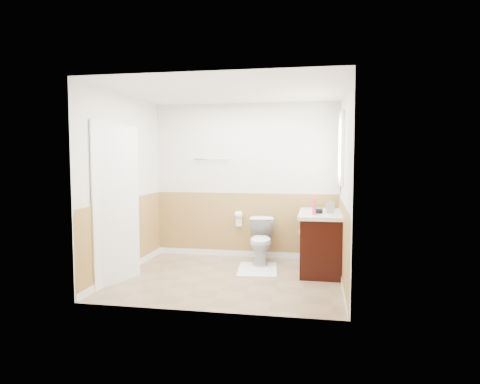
% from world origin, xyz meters
% --- Properties ---
extents(floor, '(3.00, 3.00, 0.00)m').
position_xyz_m(floor, '(0.00, 0.00, 0.00)').
color(floor, '#8C7051').
rests_on(floor, ground).
extents(ceiling, '(3.00, 3.00, 0.00)m').
position_xyz_m(ceiling, '(0.00, 0.00, 2.50)').
color(ceiling, white).
rests_on(ceiling, floor).
extents(wall_back, '(3.00, 0.00, 3.00)m').
position_xyz_m(wall_back, '(0.00, 1.30, 1.25)').
color(wall_back, silver).
rests_on(wall_back, floor).
extents(wall_front, '(3.00, 0.00, 3.00)m').
position_xyz_m(wall_front, '(0.00, -1.30, 1.25)').
color(wall_front, silver).
rests_on(wall_front, floor).
extents(wall_left, '(0.00, 3.00, 3.00)m').
position_xyz_m(wall_left, '(-1.50, 0.00, 1.25)').
color(wall_left, silver).
rests_on(wall_left, floor).
extents(wall_right, '(0.00, 3.00, 3.00)m').
position_xyz_m(wall_right, '(1.50, 0.00, 1.25)').
color(wall_right, silver).
rests_on(wall_right, floor).
extents(wainscot_back, '(3.00, 0.00, 3.00)m').
position_xyz_m(wainscot_back, '(0.00, 1.29, 0.50)').
color(wainscot_back, '#A17E40').
rests_on(wainscot_back, floor).
extents(wainscot_front, '(3.00, 0.00, 3.00)m').
position_xyz_m(wainscot_front, '(0.00, -1.29, 0.50)').
color(wainscot_front, '#A17E40').
rests_on(wainscot_front, floor).
extents(wainscot_left, '(0.00, 2.60, 2.60)m').
position_xyz_m(wainscot_left, '(-1.49, 0.00, 0.50)').
color(wainscot_left, '#A17E40').
rests_on(wainscot_left, floor).
extents(wainscot_right, '(0.00, 2.60, 2.60)m').
position_xyz_m(wainscot_right, '(1.49, 0.00, 0.50)').
color(wainscot_right, '#A17E40').
rests_on(wainscot_right, floor).
extents(toilet, '(0.46, 0.72, 0.70)m').
position_xyz_m(toilet, '(0.32, 0.86, 0.35)').
color(toilet, silver).
rests_on(toilet, floor).
extents(bath_mat, '(0.63, 0.85, 0.02)m').
position_xyz_m(bath_mat, '(0.32, 0.47, 0.01)').
color(bath_mat, white).
rests_on(bath_mat, floor).
extents(vanity_cabinet, '(0.55, 1.10, 0.80)m').
position_xyz_m(vanity_cabinet, '(1.21, 0.59, 0.40)').
color(vanity_cabinet, black).
rests_on(vanity_cabinet, floor).
extents(vanity_knob_left, '(0.03, 0.03, 0.03)m').
position_xyz_m(vanity_knob_left, '(0.91, 0.49, 0.55)').
color(vanity_knob_left, '#B6B5BC').
rests_on(vanity_knob_left, vanity_cabinet).
extents(vanity_knob_right, '(0.03, 0.03, 0.03)m').
position_xyz_m(vanity_knob_right, '(0.91, 0.69, 0.55)').
color(vanity_knob_right, silver).
rests_on(vanity_knob_right, vanity_cabinet).
extents(countertop, '(0.60, 1.15, 0.05)m').
position_xyz_m(countertop, '(1.20, 0.59, 0.83)').
color(countertop, silver).
rests_on(countertop, vanity_cabinet).
extents(sink_basin, '(0.36, 0.36, 0.02)m').
position_xyz_m(sink_basin, '(1.21, 0.74, 0.86)').
color(sink_basin, silver).
rests_on(sink_basin, countertop).
extents(faucet, '(0.02, 0.02, 0.14)m').
position_xyz_m(faucet, '(1.39, 0.74, 0.92)').
color(faucet, white).
rests_on(faucet, countertop).
extents(lotion_bottle, '(0.05, 0.05, 0.22)m').
position_xyz_m(lotion_bottle, '(1.11, 0.30, 0.96)').
color(lotion_bottle, '#D0355C').
rests_on(lotion_bottle, countertop).
extents(soap_dispenser, '(0.10, 0.11, 0.21)m').
position_xyz_m(soap_dispenser, '(1.33, 0.53, 0.95)').
color(soap_dispenser, gray).
rests_on(soap_dispenser, countertop).
extents(hair_dryer_body, '(0.14, 0.07, 0.07)m').
position_xyz_m(hair_dryer_body, '(1.16, 0.45, 0.89)').
color(hair_dryer_body, black).
rests_on(hair_dryer_body, countertop).
extents(hair_dryer_handle, '(0.03, 0.03, 0.07)m').
position_xyz_m(hair_dryer_handle, '(1.13, 0.53, 0.86)').
color(hair_dryer_handle, black).
rests_on(hair_dryer_handle, countertop).
extents(mirror_panel, '(0.02, 0.35, 0.90)m').
position_xyz_m(mirror_panel, '(1.48, 1.10, 1.55)').
color(mirror_panel, silver).
rests_on(mirror_panel, wall_right).
extents(window_frame, '(0.04, 0.80, 1.00)m').
position_xyz_m(window_frame, '(1.47, 0.59, 1.75)').
color(window_frame, white).
rests_on(window_frame, wall_right).
extents(window_glass, '(0.01, 0.70, 0.90)m').
position_xyz_m(window_glass, '(1.49, 0.59, 1.75)').
color(window_glass, white).
rests_on(window_glass, wall_right).
extents(door, '(0.29, 0.78, 2.04)m').
position_xyz_m(door, '(-1.40, -0.45, 1.02)').
color(door, white).
rests_on(door, wall_left).
extents(door_frame, '(0.02, 0.92, 2.10)m').
position_xyz_m(door_frame, '(-1.48, -0.45, 1.03)').
color(door_frame, white).
rests_on(door_frame, wall_left).
extents(door_knob, '(0.06, 0.06, 0.06)m').
position_xyz_m(door_knob, '(-1.34, -0.12, 0.95)').
color(door_knob, silver).
rests_on(door_knob, door).
extents(towel_bar, '(0.62, 0.02, 0.02)m').
position_xyz_m(towel_bar, '(-0.55, 1.25, 1.60)').
color(towel_bar, silver).
rests_on(towel_bar, wall_back).
extents(tp_holder_bar, '(0.14, 0.02, 0.02)m').
position_xyz_m(tp_holder_bar, '(-0.10, 1.23, 0.70)').
color(tp_holder_bar, silver).
rests_on(tp_holder_bar, wall_back).
extents(tp_roll, '(0.10, 0.11, 0.11)m').
position_xyz_m(tp_roll, '(-0.10, 1.23, 0.70)').
color(tp_roll, white).
rests_on(tp_roll, tp_holder_bar).
extents(tp_sheet, '(0.10, 0.01, 0.16)m').
position_xyz_m(tp_sheet, '(-0.10, 1.23, 0.59)').
color(tp_sheet, white).
rests_on(tp_sheet, tp_roll).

